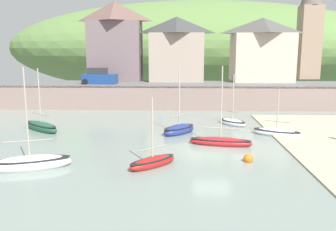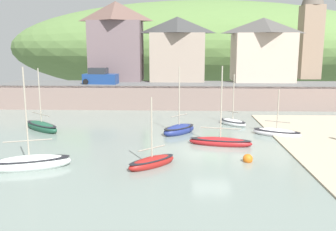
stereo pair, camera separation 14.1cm
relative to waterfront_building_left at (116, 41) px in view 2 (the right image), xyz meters
name	(u,v)px [view 2 (the right image)]	position (x,y,z in m)	size (l,w,h in m)	color
ground	(268,217)	(12.03, -34.76, -7.44)	(48.00, 41.00, 0.61)	gray
quay_seawall	(200,96)	(10.63, -7.70, -6.25)	(48.00, 9.40, 2.40)	gray
hillside_backdrop	(202,48)	(12.97, 30.00, -1.02)	(80.00, 44.00, 18.83)	#5D8143
waterfront_building_left	(116,41)	(0.00, 0.00, 0.00)	(6.99, 4.96, 10.21)	slate
waterfront_building_centre	(177,49)	(8.01, 0.00, -1.00)	(7.21, 5.33, 8.25)	#A69585
waterfront_building_right	(262,49)	(19.06, 0.00, -1.09)	(7.77, 6.27, 8.10)	beige
church_with_spire	(311,21)	(26.44, 4.00, 2.70)	(3.00, 3.00, 15.32)	#9E846C
rowboat_small_beached	(220,141)	(11.34, -23.38, -7.35)	(4.56, 1.97, 5.70)	#A71E21
motorboat_with_cabin	(152,162)	(6.89, -28.19, -7.35)	(3.05, 2.96, 4.20)	maroon
sailboat_white_hull	(277,132)	(16.04, -20.38, -7.37)	(3.88, 2.80, 3.77)	white
dinghy_open_wooden	(42,126)	(-3.02, -19.20, -7.30)	(4.12, 3.76, 5.33)	#1E4F39
sailboat_tall_mast	(179,130)	(8.41, -19.95, -7.30)	(3.20, 3.40, 5.51)	navy
sailboat_blue_trim	(233,122)	(13.15, -16.49, -7.37)	(2.76, 2.96, 4.64)	white
sailboat_nearest_shore	(30,163)	(-0.03, -28.81, -7.29)	(4.76, 2.77, 5.97)	white
parked_car_near_slipway	(100,77)	(-1.28, -4.50, -4.40)	(4.26, 2.12, 1.95)	navy
mooring_buoy	(248,159)	(12.60, -27.15, -7.43)	(0.60, 0.60, 0.60)	orange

